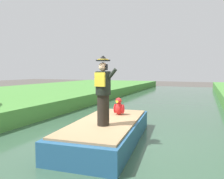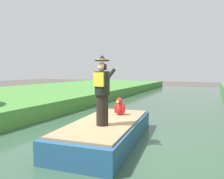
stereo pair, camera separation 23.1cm
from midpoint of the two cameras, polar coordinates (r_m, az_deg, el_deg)
ground_plane at (r=6.43m, az=-2.91°, el=-14.66°), size 80.00×80.00×0.00m
canal_water at (r=6.42m, az=-2.91°, el=-14.24°), size 7.11×48.00×0.10m
boat at (r=6.41m, az=-2.46°, el=-10.96°), size 2.27×4.38×0.61m
person_pirate at (r=5.65m, az=-3.52°, el=-0.36°), size 0.61×0.42×1.85m
parrot_plush at (r=7.12m, az=0.92°, el=-4.78°), size 0.36×0.34×0.57m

